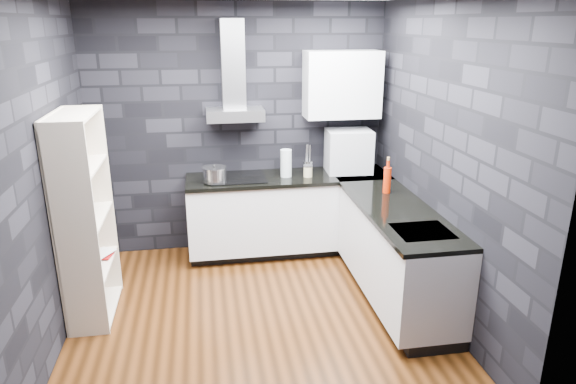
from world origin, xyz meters
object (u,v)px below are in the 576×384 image
object	(u,v)px
red_bottle	(387,180)
bookshelf	(85,218)
appliance_garage	(348,152)
utensil_crock	(308,167)
pot	(215,175)
glass_vase	(286,163)
storage_jar	(308,172)
fruit_bowl	(82,219)

from	to	relation	value
red_bottle	bookshelf	bearing A→B (deg)	-175.16
appliance_garage	red_bottle	bearing A→B (deg)	-74.79
utensil_crock	appliance_garage	bearing A→B (deg)	-1.97
pot	glass_vase	distance (m)	0.77
pot	glass_vase	xyz separation A→B (m)	(0.76, 0.10, 0.07)
storage_jar	pot	bearing A→B (deg)	-176.98
pot	red_bottle	world-z (taller)	red_bottle
glass_vase	storage_jar	xyz separation A→B (m)	(0.23, -0.05, -0.09)
bookshelf	fruit_bowl	bearing A→B (deg)	-101.26
pot	bookshelf	size ratio (longest dim) A/B	0.13
pot	fruit_bowl	size ratio (longest dim) A/B	1.18
bookshelf	fruit_bowl	xyz separation A→B (m)	(0.00, -0.11, 0.04)
utensil_crock	red_bottle	world-z (taller)	red_bottle
storage_jar	fruit_bowl	world-z (taller)	storage_jar
red_bottle	pot	bearing A→B (deg)	159.84
storage_jar	red_bottle	distance (m)	0.93
appliance_garage	bookshelf	size ratio (longest dim) A/B	0.27
glass_vase	fruit_bowl	size ratio (longest dim) A/B	1.46
utensil_crock	bookshelf	xyz separation A→B (m)	(-2.15, -1.04, -0.07)
storage_jar	appliance_garage	bearing A→B (deg)	15.30
pot	utensil_crock	xyz separation A→B (m)	(1.02, 0.20, -0.01)
bookshelf	fruit_bowl	distance (m)	0.12
utensil_crock	red_bottle	distance (m)	1.02
glass_vase	fruit_bowl	bearing A→B (deg)	-150.83
glass_vase	bookshelf	bearing A→B (deg)	-153.49
pot	appliance_garage	world-z (taller)	appliance_garage
red_bottle	utensil_crock	bearing A→B (deg)	127.74
pot	glass_vase	bearing A→B (deg)	7.74
appliance_garage	glass_vase	bearing A→B (deg)	-170.32
pot	appliance_garage	bearing A→B (deg)	7.11
storage_jar	fruit_bowl	size ratio (longest dim) A/B	0.57
pot	bookshelf	distance (m)	1.40
pot	appliance_garage	distance (m)	1.50
pot	utensil_crock	distance (m)	1.04
bookshelf	storage_jar	bearing A→B (deg)	11.53
appliance_garage	red_bottle	xyz separation A→B (m)	(0.17, -0.79, -0.10)
appliance_garage	red_bottle	distance (m)	0.81
glass_vase	storage_jar	distance (m)	0.25
utensil_crock	bookshelf	bearing A→B (deg)	-154.19
red_bottle	fruit_bowl	size ratio (longest dim) A/B	1.25
red_bottle	appliance_garage	bearing A→B (deg)	101.97
pot	red_bottle	bearing A→B (deg)	-20.16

